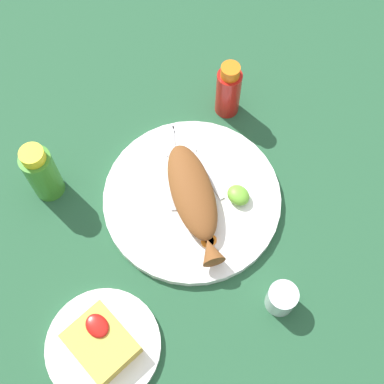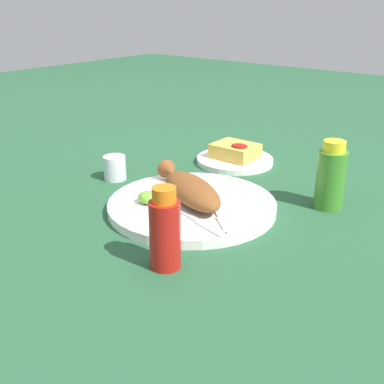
% 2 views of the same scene
% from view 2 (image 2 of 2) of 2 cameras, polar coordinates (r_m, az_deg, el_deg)
% --- Properties ---
extents(ground_plane, '(4.00, 4.00, 0.00)m').
position_cam_2_polar(ground_plane, '(0.96, 0.00, -2.09)').
color(ground_plane, '#235133').
extents(main_plate, '(0.34, 0.34, 0.02)m').
position_cam_2_polar(main_plate, '(0.96, 0.00, -1.60)').
color(main_plate, white).
rests_on(main_plate, ground_plane).
extents(fried_fish, '(0.24, 0.16, 0.05)m').
position_cam_2_polar(fried_fish, '(0.96, -0.28, 0.43)').
color(fried_fish, brown).
rests_on(fried_fish, main_plate).
extents(fork_near, '(0.15, 0.13, 0.00)m').
position_cam_2_polar(fork_near, '(0.89, 3.27, -2.78)').
color(fork_near, silver).
rests_on(fork_near, main_plate).
extents(fork_far, '(0.18, 0.06, 0.00)m').
position_cam_2_polar(fork_far, '(0.88, 0.39, -3.25)').
color(fork_far, silver).
rests_on(fork_far, main_plate).
extents(carrot_slice_near, '(0.02, 0.02, 0.00)m').
position_cam_2_polar(carrot_slice_near, '(1.03, -2.54, 0.80)').
color(carrot_slice_near, orange).
rests_on(carrot_slice_near, main_plate).
extents(carrot_slice_mid, '(0.02, 0.02, 0.00)m').
position_cam_2_polar(carrot_slice_mid, '(1.04, -2.23, 0.86)').
color(carrot_slice_mid, orange).
rests_on(carrot_slice_mid, main_plate).
extents(lime_wedge_main, '(0.04, 0.04, 0.02)m').
position_cam_2_polar(lime_wedge_main, '(0.95, -5.19, -0.65)').
color(lime_wedge_main, '#6BB233').
rests_on(lime_wedge_main, main_plate).
extents(hot_sauce_bottle_red, '(0.05, 0.05, 0.13)m').
position_cam_2_polar(hot_sauce_bottle_red, '(0.74, -3.23, -4.62)').
color(hot_sauce_bottle_red, '#B21914').
rests_on(hot_sauce_bottle_red, ground_plane).
extents(hot_sauce_bottle_green, '(0.06, 0.06, 0.14)m').
position_cam_2_polar(hot_sauce_bottle_green, '(0.99, 16.14, 1.74)').
color(hot_sauce_bottle_green, '#3D8428').
rests_on(hot_sauce_bottle_green, ground_plane).
extents(salt_cup, '(0.05, 0.05, 0.06)m').
position_cam_2_polar(salt_cup, '(1.13, -9.12, 2.68)').
color(salt_cup, silver).
rests_on(salt_cup, ground_plane).
extents(side_plate_fries, '(0.19, 0.19, 0.01)m').
position_cam_2_polar(side_plate_fries, '(1.24, 5.10, 3.76)').
color(side_plate_fries, white).
rests_on(side_plate_fries, ground_plane).
extents(fries_pile, '(0.11, 0.09, 0.04)m').
position_cam_2_polar(fries_pile, '(1.23, 5.15, 4.89)').
color(fries_pile, gold).
rests_on(fries_pile, side_plate_fries).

